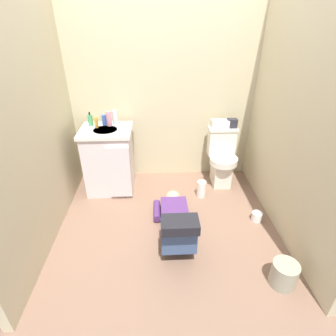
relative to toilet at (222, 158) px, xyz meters
name	(u,v)px	position (x,y,z in m)	size (l,w,h in m)	color
ground_plane	(167,225)	(-0.74, -0.81, -0.39)	(2.79, 3.17, 0.04)	#805F4C
wall_back	(163,88)	(-0.74, 0.31, 0.83)	(2.45, 0.08, 2.40)	#C5B992
wall_left	(27,120)	(-1.93, -0.81, 0.83)	(0.08, 2.17, 2.40)	#C5B992
wall_right	(301,116)	(0.44, -0.81, 0.83)	(0.08, 2.17, 2.40)	#C5B992
toilet	(222,158)	(0.00, 0.00, 0.00)	(0.36, 0.46, 0.75)	silver
vanity_cabinet	(110,160)	(-1.43, -0.08, 0.05)	(0.60, 0.53, 0.82)	silver
faucet	(107,121)	(-1.43, 0.07, 0.50)	(0.02, 0.02, 0.10)	silver
person_plumber	(176,223)	(-0.67, -1.00, -0.19)	(0.39, 1.06, 0.52)	#512D6B
tissue_box	(220,124)	(-0.05, 0.09, 0.43)	(0.22, 0.11, 0.10)	silver
toiletry_bag	(232,123)	(0.10, 0.09, 0.44)	(0.12, 0.09, 0.11)	#26262D
soap_dispenser	(90,120)	(-1.62, 0.05, 0.52)	(0.06, 0.06, 0.17)	#40985B
bottle_amber	(96,123)	(-1.54, -0.02, 0.51)	(0.04, 0.04, 0.12)	gold
bottle_blue	(104,120)	(-1.46, 0.07, 0.52)	(0.06, 0.06, 0.13)	#3C62B7
bottle_pink	(109,119)	(-1.40, 0.04, 0.54)	(0.06, 0.06, 0.17)	pink
bottle_clear	(115,118)	(-1.33, 0.06, 0.54)	(0.06, 0.06, 0.18)	silver
trash_can	(284,274)	(0.18, -1.60, -0.26)	(0.22, 0.22, 0.22)	#9C9A81
paper_towel_roll	(201,189)	(-0.30, -0.32, -0.26)	(0.11, 0.11, 0.21)	white
toilet_paper_roll	(257,216)	(0.24, -0.80, -0.32)	(0.11, 0.11, 0.10)	white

